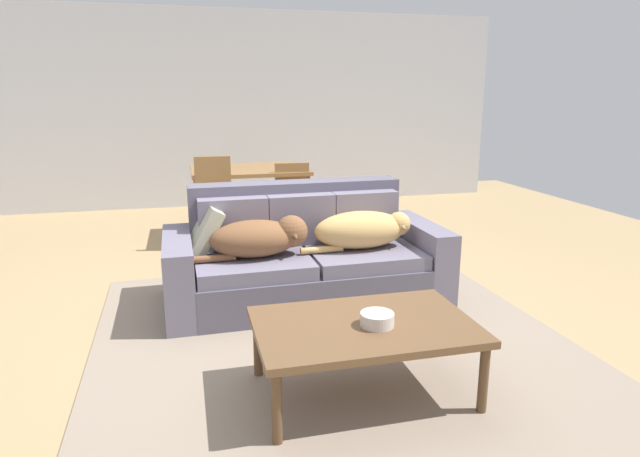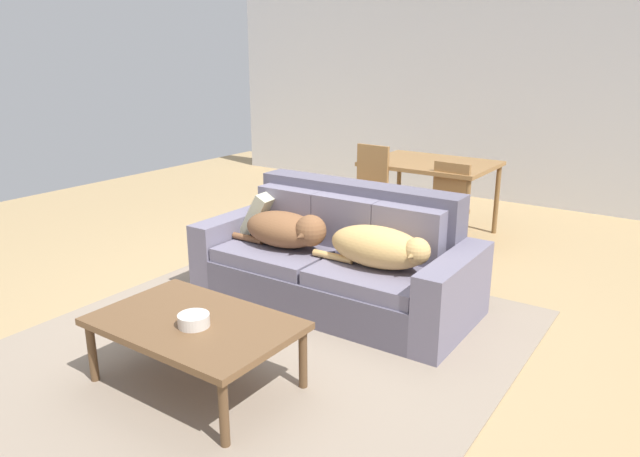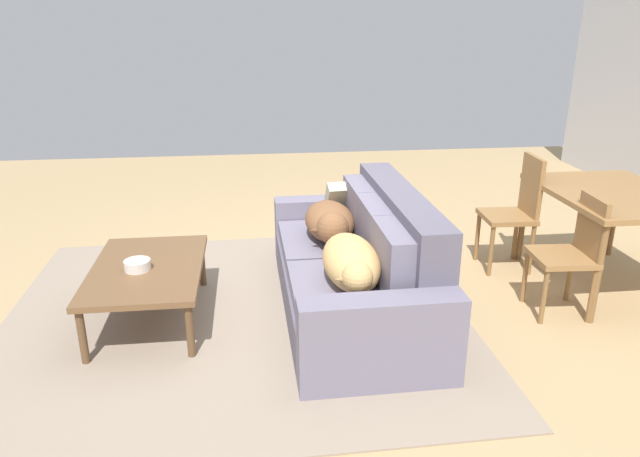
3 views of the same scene
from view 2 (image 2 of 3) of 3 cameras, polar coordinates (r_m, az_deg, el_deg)
The scene contains 12 objects.
ground_plane at distance 4.73m, azimuth -1.46°, elevation -6.54°, with size 10.00×10.00×0.00m, color tan.
back_partition at distance 7.93m, azimuth 16.27°, elevation 12.43°, with size 8.00×0.12×2.70m, color silver.
area_rug at distance 4.00m, azimuth -5.44°, elevation -11.09°, with size 3.02×3.24×0.01m, color gray.
couch at distance 4.53m, azimuth 1.80°, elevation -3.13°, with size 2.13×0.99×0.88m.
dog_on_left_cushion at distance 4.53m, azimuth -3.18°, elevation -0.12°, with size 0.83×0.38×0.30m.
dog_on_right_cushion at distance 4.13m, azimuth 5.83°, elevation -1.82°, with size 0.89×0.36×0.29m.
throw_pillow_by_left_arm at distance 4.91m, azimuth -5.36°, elevation 1.56°, with size 0.10×0.38×0.38m, color #ACAC90.
coffee_table at distance 3.47m, azimuth -12.00°, elevation -9.27°, with size 1.15×0.74×0.41m.
bowl_on_coffee_table at distance 3.37m, azimuth -12.08°, elevation -8.65°, with size 0.18×0.18×0.07m, color silver.
dining_table at distance 6.22m, azimuth 10.62°, elevation 5.70°, with size 1.25×0.95×0.77m.
dining_chair_near_left at distance 5.95m, azimuth 4.51°, elevation 3.77°, with size 0.42×0.42×0.97m.
dining_chair_near_right at distance 5.64m, azimuth 11.92°, elevation 2.22°, with size 0.43×0.43×0.87m.
Camera 2 is at (2.58, -3.48, 1.88)m, focal length 33.19 mm.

